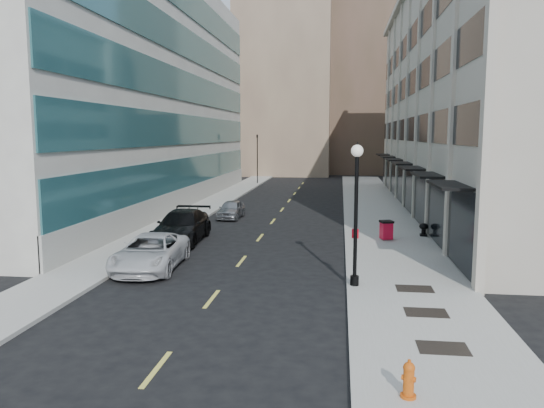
% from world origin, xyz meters
% --- Properties ---
extents(ground, '(160.00, 160.00, 0.00)m').
position_xyz_m(ground, '(0.00, 0.00, 0.00)').
color(ground, black).
rests_on(ground, ground).
extents(sidewalk_right, '(5.00, 80.00, 0.15)m').
position_xyz_m(sidewalk_right, '(7.50, 20.00, 0.07)').
color(sidewalk_right, '#9C9A8E').
rests_on(sidewalk_right, ground).
extents(sidewalk_left, '(3.00, 80.00, 0.15)m').
position_xyz_m(sidewalk_left, '(-6.50, 20.00, 0.07)').
color(sidewalk_left, '#9C9A8E').
rests_on(sidewalk_left, ground).
extents(building_right, '(15.30, 46.50, 18.25)m').
position_xyz_m(building_right, '(16.94, 26.99, 8.99)').
color(building_right, '#B8AD9B').
rests_on(building_right, ground).
extents(building_left, '(16.14, 46.00, 20.00)m').
position_xyz_m(building_left, '(-15.95, 27.00, 9.99)').
color(building_left, silver).
rests_on(building_left, ground).
extents(skyline_tan_near, '(14.00, 18.00, 28.00)m').
position_xyz_m(skyline_tan_near, '(-4.00, 68.00, 14.00)').
color(skyline_tan_near, '#977F63').
rests_on(skyline_tan_near, ground).
extents(skyline_brown, '(12.00, 16.00, 34.00)m').
position_xyz_m(skyline_brown, '(8.00, 72.00, 17.00)').
color(skyline_brown, brown).
rests_on(skyline_brown, ground).
extents(skyline_tan_far, '(12.00, 14.00, 22.00)m').
position_xyz_m(skyline_tan_far, '(-14.00, 78.00, 11.00)').
color(skyline_tan_far, '#977F63').
rests_on(skyline_tan_far, ground).
extents(skyline_stone, '(10.00, 14.00, 20.00)m').
position_xyz_m(skyline_stone, '(18.00, 66.00, 10.00)').
color(skyline_stone, '#B8AD9B').
rests_on(skyline_stone, ground).
extents(grate_near, '(1.40, 1.00, 0.01)m').
position_xyz_m(grate_near, '(7.60, -2.00, 0.15)').
color(grate_near, black).
rests_on(grate_near, sidewalk_right).
extents(grate_mid, '(1.40, 1.00, 0.01)m').
position_xyz_m(grate_mid, '(7.60, 1.00, 0.15)').
color(grate_mid, black).
rests_on(grate_mid, sidewalk_right).
extents(grate_far, '(1.40, 1.00, 0.01)m').
position_xyz_m(grate_far, '(7.60, 3.80, 0.15)').
color(grate_far, black).
rests_on(grate_far, sidewalk_right).
extents(road_centerline, '(0.15, 68.20, 0.01)m').
position_xyz_m(road_centerline, '(0.00, 17.00, 0.01)').
color(road_centerline, '#D8CC4C').
rests_on(road_centerline, ground).
extents(traffic_signal, '(0.66, 0.66, 6.98)m').
position_xyz_m(traffic_signal, '(-5.50, 48.00, 5.72)').
color(traffic_signal, black).
rests_on(traffic_signal, ground).
extents(car_white_van, '(2.95, 5.79, 1.56)m').
position_xyz_m(car_white_van, '(-3.80, 5.96, 0.78)').
color(car_white_van, silver).
rests_on(car_white_van, ground).
extents(car_black_pickup, '(2.69, 6.20, 1.77)m').
position_xyz_m(car_black_pickup, '(-4.23, 12.18, 0.89)').
color(car_black_pickup, black).
rests_on(car_black_pickup, ground).
extents(car_silver_sedan, '(1.63, 3.91, 1.32)m').
position_xyz_m(car_silver_sedan, '(-3.20, 21.00, 0.66)').
color(car_silver_sedan, gray).
rests_on(car_silver_sedan, ground).
extents(fire_hydrant, '(0.36, 0.36, 0.89)m').
position_xyz_m(fire_hydrant, '(6.28, -4.99, 0.58)').
color(fire_hydrant, '#DB560F').
rests_on(fire_hydrant, sidewalk_right).
extents(trash_bin, '(0.84, 0.84, 1.09)m').
position_xyz_m(trash_bin, '(7.32, 13.57, 0.74)').
color(trash_bin, red).
rests_on(trash_bin, sidewalk_right).
extents(lamppost, '(0.47, 0.47, 5.67)m').
position_xyz_m(lamppost, '(5.30, 4.00, 3.48)').
color(lamppost, black).
rests_on(lamppost, sidewalk_right).
extents(sign_post, '(0.28, 0.09, 2.37)m').
position_xyz_m(sign_post, '(5.30, 4.31, 1.68)').
color(sign_post, slate).
rests_on(sign_post, sidewalk_right).
extents(urn_planter, '(0.55, 0.55, 0.76)m').
position_xyz_m(urn_planter, '(9.60, 14.96, 0.61)').
color(urn_planter, black).
rests_on(urn_planter, sidewalk_right).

